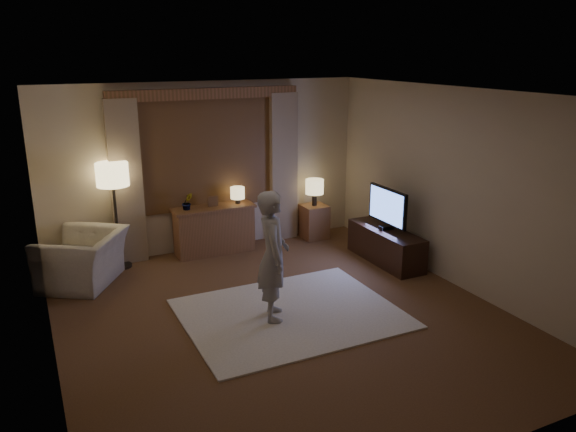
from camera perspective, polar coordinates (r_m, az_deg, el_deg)
room at (r=6.69m, az=-2.28°, el=1.74°), size 5.04×5.54×2.64m
rug at (r=6.82m, az=0.25°, el=-9.86°), size 2.50×2.00×0.02m
sideboard at (r=8.76m, az=-7.51°, el=-1.48°), size 1.20×0.40×0.70m
picture_frame at (r=8.63m, az=-7.62°, el=1.36°), size 0.16×0.02×0.20m
plant at (r=8.51m, az=-10.19°, el=1.37°), size 0.17×0.13×0.30m
table_lamp_sideboard at (r=8.73m, az=-5.15°, el=2.28°), size 0.22×0.22×0.30m
floor_lamp at (r=8.20m, az=-17.38°, el=3.48°), size 0.45×0.45×1.54m
armchair at (r=8.01m, az=-20.10°, el=-4.13°), size 1.37×1.41×0.70m
side_table at (r=9.39m, az=2.67°, el=-0.56°), size 0.40×0.40×0.56m
table_lamp_side at (r=9.23m, az=2.72°, el=2.93°), size 0.30×0.30×0.44m
tv_stand at (r=8.46m, az=9.89°, el=-2.97°), size 0.45×1.40×0.50m
tv at (r=8.28m, az=10.08°, el=0.90°), size 0.21×0.86×0.62m
person at (r=6.42m, az=-1.53°, el=-4.05°), size 0.53×0.65×1.53m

